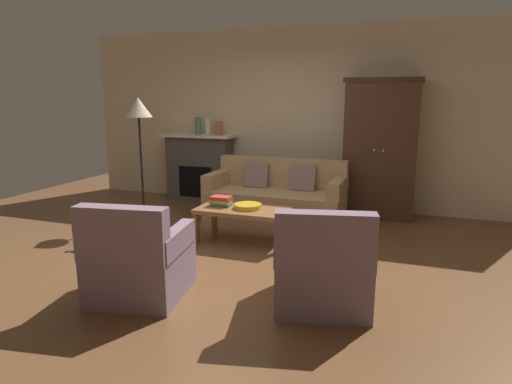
{
  "coord_description": "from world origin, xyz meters",
  "views": [
    {
      "loc": [
        1.83,
        -4.32,
        1.72
      ],
      "look_at": [
        0.01,
        0.79,
        0.55
      ],
      "focal_mm": 30.77,
      "sensor_mm": 36.0,
      "label": 1
    }
  ],
  "objects_px": {
    "book_stack": "(221,201)",
    "dog": "(109,226)",
    "couch": "(276,198)",
    "mantel_vase_cream": "(208,126)",
    "fireplace": "(200,167)",
    "armoire": "(380,149)",
    "armchair_near_left": "(138,263)",
    "mantel_vase_jade": "(198,126)",
    "armchair_near_right": "(323,270)",
    "fruit_bowl": "(248,206)",
    "coffee_table": "(243,212)",
    "mantel_vase_terracotta": "(219,128)",
    "floor_lamp": "(139,115)"
  },
  "relations": [
    {
      "from": "fireplace",
      "to": "mantel_vase_terracotta",
      "type": "xyz_separation_m",
      "value": [
        0.38,
        -0.02,
        0.66
      ]
    },
    {
      "from": "couch",
      "to": "floor_lamp",
      "type": "height_order",
      "value": "floor_lamp"
    },
    {
      "from": "book_stack",
      "to": "mantel_vase_terracotta",
      "type": "distance_m",
      "value": 2.15
    },
    {
      "from": "couch",
      "to": "armoire",
      "type": "bearing_deg",
      "value": 28.56
    },
    {
      "from": "fireplace",
      "to": "armoire",
      "type": "distance_m",
      "value": 2.98
    },
    {
      "from": "mantel_vase_terracotta",
      "to": "fireplace",
      "type": "bearing_deg",
      "value": 177.3
    },
    {
      "from": "armchair_near_left",
      "to": "coffee_table",
      "type": "bearing_deg",
      "value": 79.72
    },
    {
      "from": "book_stack",
      "to": "mantel_vase_terracotta",
      "type": "xyz_separation_m",
      "value": [
        -0.84,
        1.83,
        0.75
      ]
    },
    {
      "from": "coffee_table",
      "to": "armchair_near_left",
      "type": "distance_m",
      "value": 1.75
    },
    {
      "from": "book_stack",
      "to": "dog",
      "type": "relative_size",
      "value": 0.52
    },
    {
      "from": "couch",
      "to": "armchair_near_left",
      "type": "distance_m",
      "value": 2.8
    },
    {
      "from": "armoire",
      "to": "fruit_bowl",
      "type": "height_order",
      "value": "armoire"
    },
    {
      "from": "fruit_bowl",
      "to": "mantel_vase_cream",
      "type": "xyz_separation_m",
      "value": [
        -1.4,
        1.84,
        0.81
      ]
    },
    {
      "from": "book_stack",
      "to": "dog",
      "type": "bearing_deg",
      "value": -149.18
    },
    {
      "from": "coffee_table",
      "to": "armchair_near_right",
      "type": "bearing_deg",
      "value": -47.59
    },
    {
      "from": "armchair_near_left",
      "to": "armchair_near_right",
      "type": "distance_m",
      "value": 1.59
    },
    {
      "from": "mantel_vase_jade",
      "to": "armchair_near_right",
      "type": "relative_size",
      "value": 0.31
    },
    {
      "from": "couch",
      "to": "mantel_vase_cream",
      "type": "height_order",
      "value": "mantel_vase_cream"
    },
    {
      "from": "coffee_table",
      "to": "fireplace",
      "type": "bearing_deg",
      "value": 129.26
    },
    {
      "from": "fireplace",
      "to": "dog",
      "type": "bearing_deg",
      "value": -88.15
    },
    {
      "from": "armchair_near_right",
      "to": "floor_lamp",
      "type": "xyz_separation_m",
      "value": [
        -2.84,
        1.64,
        1.18
      ]
    },
    {
      "from": "mantel_vase_terracotta",
      "to": "coffee_table",
      "type": "bearing_deg",
      "value": -58.25
    },
    {
      "from": "armchair_near_left",
      "to": "mantel_vase_cream",
      "type": "bearing_deg",
      "value": 106.09
    },
    {
      "from": "fireplace",
      "to": "mantel_vase_jade",
      "type": "xyz_separation_m",
      "value": [
        0.0,
        -0.02,
        0.7
      ]
    },
    {
      "from": "fruit_bowl",
      "to": "mantel_vase_jade",
      "type": "height_order",
      "value": "mantel_vase_jade"
    },
    {
      "from": "coffee_table",
      "to": "armchair_near_left",
      "type": "height_order",
      "value": "armchair_near_left"
    },
    {
      "from": "fruit_bowl",
      "to": "dog",
      "type": "relative_size",
      "value": 0.67
    },
    {
      "from": "book_stack",
      "to": "floor_lamp",
      "type": "xyz_separation_m",
      "value": [
        -1.3,
        0.28,
        1.01
      ]
    },
    {
      "from": "couch",
      "to": "dog",
      "type": "xyz_separation_m",
      "value": [
        -1.53,
        -1.72,
        -0.07
      ]
    },
    {
      "from": "fruit_bowl",
      "to": "armchair_near_right",
      "type": "bearing_deg",
      "value": -49.03
    },
    {
      "from": "fireplace",
      "to": "mantel_vase_jade",
      "type": "height_order",
      "value": "mantel_vase_jade"
    },
    {
      "from": "mantel_vase_jade",
      "to": "mantel_vase_terracotta",
      "type": "distance_m",
      "value": 0.38
    },
    {
      "from": "fruit_bowl",
      "to": "mantel_vase_terracotta",
      "type": "height_order",
      "value": "mantel_vase_terracotta"
    },
    {
      "from": "book_stack",
      "to": "armchair_near_right",
      "type": "bearing_deg",
      "value": -41.63
    },
    {
      "from": "coffee_table",
      "to": "mantel_vase_cream",
      "type": "distance_m",
      "value": 2.45
    },
    {
      "from": "armchair_near_right",
      "to": "mantel_vase_jade",
      "type": "bearing_deg",
      "value": 130.78
    },
    {
      "from": "mantel_vase_jade",
      "to": "armchair_near_left",
      "type": "distance_m",
      "value": 3.88
    },
    {
      "from": "mantel_vase_jade",
      "to": "floor_lamp",
      "type": "distance_m",
      "value": 1.57
    },
    {
      "from": "floor_lamp",
      "to": "fruit_bowl",
      "type": "bearing_deg",
      "value": -9.68
    },
    {
      "from": "mantel_vase_jade",
      "to": "armchair_near_left",
      "type": "bearing_deg",
      "value": -71.27
    },
    {
      "from": "coffee_table",
      "to": "mantel_vase_cream",
      "type": "height_order",
      "value": "mantel_vase_cream"
    },
    {
      "from": "fireplace",
      "to": "mantel_vase_cream",
      "type": "bearing_deg",
      "value": -5.69
    },
    {
      "from": "armoire",
      "to": "armchair_near_left",
      "type": "height_order",
      "value": "armoire"
    },
    {
      "from": "fruit_bowl",
      "to": "armchair_near_left",
      "type": "distance_m",
      "value": 1.77
    },
    {
      "from": "armoire",
      "to": "mantel_vase_terracotta",
      "type": "height_order",
      "value": "armoire"
    },
    {
      "from": "couch",
      "to": "mantel_vase_terracotta",
      "type": "distance_m",
      "value": 1.72
    },
    {
      "from": "couch",
      "to": "dog",
      "type": "bearing_deg",
      "value": -131.63
    },
    {
      "from": "couch",
      "to": "book_stack",
      "type": "xyz_separation_m",
      "value": [
        -0.39,
        -1.04,
        0.16
      ]
    },
    {
      "from": "armchair_near_right",
      "to": "armoire",
      "type": "bearing_deg",
      "value": 86.4
    },
    {
      "from": "mantel_vase_jade",
      "to": "mantel_vase_terracotta",
      "type": "relative_size",
      "value": 1.29
    }
  ]
}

